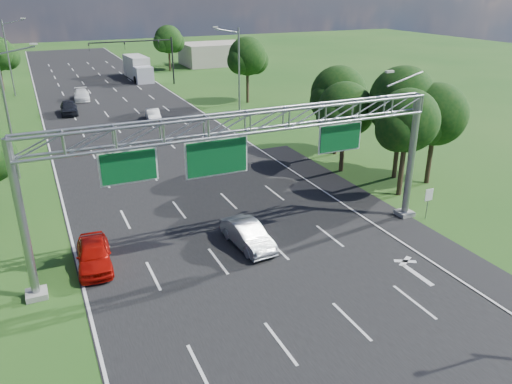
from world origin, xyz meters
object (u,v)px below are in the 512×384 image
regulatory_sign (429,198)px  box_truck (138,69)px  sign_gantry (249,133)px  red_coupe (94,254)px  traffic_signal (149,51)px  silver_sedan (248,235)px

regulatory_sign → box_truck: bearing=95.2°
sign_gantry → red_coupe: (-8.33, 1.75, -6.15)m
sign_gantry → regulatory_sign: size_ratio=11.19×
traffic_signal → silver_sedan: (-7.08, -52.56, -4.44)m
sign_gantry → traffic_signal: bearing=82.3°
sign_gantry → regulatory_sign: sign_gantry is taller
silver_sedan → sign_gantry: bearing=-103.6°
regulatory_sign → silver_sedan: regulatory_sign is taller
traffic_signal → silver_sedan: 53.22m
red_coupe → silver_sedan: red_coupe is taller
red_coupe → sign_gantry: bearing=-7.1°
red_coupe → silver_sedan: (8.40, -1.31, -0.02)m
box_truck → regulatory_sign: bearing=-87.4°
red_coupe → silver_sedan: bearing=-4.1°
sign_gantry → traffic_signal: (7.15, 53.00, -1.72)m
sign_gantry → regulatory_sign: 13.25m
regulatory_sign → silver_sedan: (-12.00, 1.46, -0.78)m
regulatory_sign → silver_sedan: bearing=173.1°
sign_gantry → red_coupe: bearing=168.1°
traffic_signal → silver_sedan: bearing=-97.7°
box_truck → traffic_signal: bearing=-87.7°
sign_gantry → box_truck: bearing=83.7°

